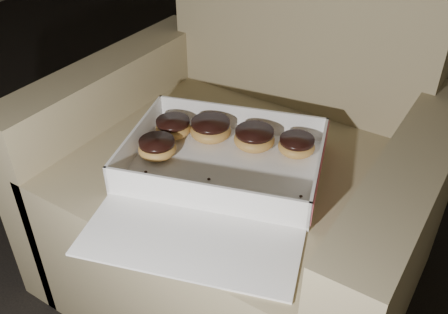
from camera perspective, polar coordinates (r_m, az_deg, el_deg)
name	(u,v)px	position (r m, az deg, el deg)	size (l,w,h in m)	color
floor	(78,228)	(1.60, -16.36, -7.76)	(4.50, 4.50, 0.00)	black
armchair	(245,184)	(1.24, 2.46, -3.10)	(0.87, 0.74, 0.91)	tan
bakery_box	(220,174)	(1.05, -0.45, -1.98)	(0.53, 0.58, 0.07)	white
donut_a	(297,146)	(1.12, 8.29, 1.31)	(0.08, 0.08, 0.04)	#BD8E42
donut_b	(173,127)	(1.18, -5.82, 3.41)	(0.08, 0.08, 0.04)	#BD8E42
donut_c	(211,129)	(1.16, -1.53, 3.18)	(0.10, 0.10, 0.05)	#BD8E42
donut_d	(157,148)	(1.11, -7.64, 1.06)	(0.08, 0.08, 0.04)	#BD8E42
donut_e	(254,138)	(1.13, 3.48, 2.16)	(0.09, 0.09, 0.05)	#BD8E42
crumb_a	(146,172)	(1.08, -8.95, -1.69)	(0.01, 0.01, 0.00)	black
crumb_b	(182,193)	(1.01, -4.78, -4.10)	(0.01, 0.01, 0.00)	black
crumb_c	(209,179)	(1.04, -1.74, -2.53)	(0.01, 0.01, 0.00)	black
crumb_d	(301,196)	(1.01, 8.79, -4.44)	(0.01, 0.01, 0.00)	black
crumb_e	(138,179)	(1.06, -9.83, -2.46)	(0.01, 0.01, 0.00)	black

